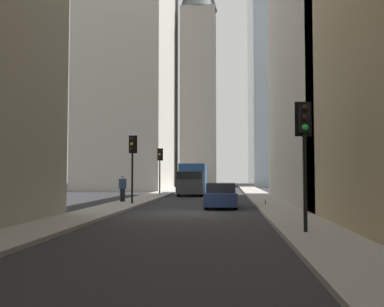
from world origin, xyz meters
name	(u,v)px	position (x,y,z in m)	size (l,w,h in m)	color
ground_plane	(192,213)	(0.00, 0.00, 0.00)	(135.00, 135.00, 0.00)	#262628
sidewalk_right	(103,211)	(0.00, 4.50, 0.07)	(90.00, 2.20, 0.14)	gray
sidewalk_left	(284,212)	(0.00, -4.50, 0.07)	(90.00, 2.20, 0.14)	gray
building_left_midfar	(358,65)	(8.01, -10.60, 9.31)	(19.62, 10.00, 18.63)	#A8A091
building_right_far	(132,63)	(31.55, 10.60, 16.37)	(17.16, 10.50, 32.72)	#B7B2A5
church_spire	(199,56)	(38.79, 2.39, 19.19)	(5.46, 5.46, 36.86)	gray
delivery_truck	(192,179)	(16.70, 1.40, 1.46)	(6.46, 2.25, 2.84)	#285699
sedan_navy	(221,196)	(3.29, -1.40, 0.66)	(4.30, 1.78, 1.42)	navy
traffic_light_foreground	(304,135)	(-7.25, -4.16, 3.13)	(0.43, 0.52, 4.06)	black
traffic_light_midblock	(132,153)	(4.28, 4.01, 3.19)	(0.43, 0.52, 4.15)	black
traffic_light_far_junction	(160,160)	(16.02, 4.28, 3.15)	(0.43, 0.52, 4.09)	black
pedestrian	(123,187)	(5.82, 5.01, 1.08)	(0.26, 0.44, 1.72)	black
discarded_bottle	(265,202)	(4.29, -3.99, 0.25)	(0.07, 0.07, 0.27)	#236033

